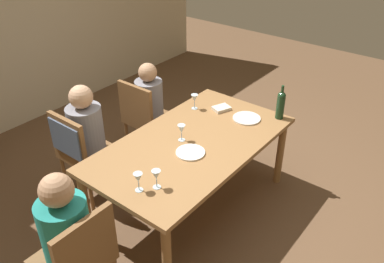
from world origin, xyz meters
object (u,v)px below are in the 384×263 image
at_px(dining_table, 192,149).
at_px(dinner_plate_guest_left, 247,118).
at_px(person_man_bearded, 89,133).
at_px(wine_bottle_tall_green, 281,104).
at_px(wine_glass_centre, 181,129).
at_px(person_woman_host, 151,103).
at_px(chair_far_right, 144,116).
at_px(chair_far_left, 77,147).
at_px(wine_glass_near_right, 156,176).
at_px(dinner_plate_host, 190,152).
at_px(wine_glass_near_left, 195,99).
at_px(chair_left_end, 79,258).
at_px(wine_glass_far, 138,178).
at_px(person_man_guest, 65,235).

bearing_deg(dining_table, dinner_plate_guest_left, -14.53).
xyz_separation_m(person_man_bearded, wine_bottle_tall_green, (1.21, -1.28, 0.22)).
relative_size(person_man_bearded, wine_glass_centre, 7.70).
distance_m(dining_table, person_woman_host, 0.99).
distance_m(chair_far_right, person_woman_host, 0.15).
bearing_deg(chair_far_right, chair_far_left, -90.00).
relative_size(dining_table, chair_far_right, 1.98).
xyz_separation_m(wine_glass_near_right, dinner_plate_host, (0.49, 0.08, -0.10)).
relative_size(person_woman_host, person_man_bearded, 0.95).
relative_size(wine_glass_near_left, dinner_plate_host, 0.62).
distance_m(person_woman_host, dinner_plate_host, 1.15).
bearing_deg(wine_bottle_tall_green, chair_left_end, 171.95).
xyz_separation_m(chair_far_left, dinner_plate_host, (0.39, -0.99, 0.15)).
bearing_deg(wine_glass_near_right, dinner_plate_guest_left, 0.69).
xyz_separation_m(wine_glass_centre, dinner_plate_host, (-0.11, -0.18, -0.10)).
height_order(chair_far_right, wine_bottle_tall_green, wine_bottle_tall_green).
xyz_separation_m(chair_left_end, wine_glass_near_right, (0.66, -0.09, 0.31)).
bearing_deg(person_woman_host, chair_far_right, -90.00).
relative_size(wine_glass_near_left, dinner_plate_guest_left, 0.58).
bearing_deg(wine_glass_far, wine_glass_near_right, -37.12).
distance_m(person_man_guest, dinner_plate_guest_left, 1.92).
relative_size(chair_far_left, wine_bottle_tall_green, 2.79).
relative_size(wine_glass_near_left, wine_glass_centre, 1.00).
height_order(chair_far_right, wine_glass_near_left, chair_far_right).
xyz_separation_m(wine_bottle_tall_green, wine_glass_near_left, (-0.34, 0.73, -0.04)).
height_order(dining_table, wine_bottle_tall_green, wine_bottle_tall_green).
relative_size(person_woman_host, wine_glass_near_right, 7.31).
distance_m(dining_table, wine_glass_near_right, 0.68).
bearing_deg(person_man_guest, wine_glass_near_left, 10.26).
relative_size(dining_table, chair_far_left, 1.98).
distance_m(person_man_guest, wine_glass_centre, 1.27).
height_order(wine_glass_centre, wine_glass_near_right, same).
xyz_separation_m(wine_glass_centre, wine_glass_near_right, (-0.59, -0.26, 0.00)).
relative_size(person_man_bearded, dinner_plate_host, 4.80).
height_order(person_man_guest, wine_glass_near_right, person_man_guest).
bearing_deg(chair_far_right, person_woman_host, 90.00).
relative_size(chair_far_left, chair_left_end, 1.00).
bearing_deg(wine_bottle_tall_green, dinner_plate_host, 163.33).
xyz_separation_m(person_man_bearded, person_man_guest, (-0.91, -0.86, 0.01)).
bearing_deg(dinner_plate_host, chair_far_right, 64.67).
height_order(chair_far_left, wine_glass_near_left, chair_far_left).
relative_size(dining_table, wine_glass_near_right, 12.24).
xyz_separation_m(dining_table, chair_far_left, (-0.53, 0.89, -0.06)).
distance_m(person_woman_host, person_man_bearded, 0.82).
height_order(chair_far_right, chair_far_left, same).
distance_m(wine_glass_near_left, wine_glass_far, 1.29).
bearing_deg(wine_bottle_tall_green, chair_far_right, 111.39).
xyz_separation_m(person_man_guest, wine_glass_near_left, (1.77, 0.32, 0.17)).
bearing_deg(wine_glass_far, dining_table, 7.63).
bearing_deg(person_man_bearded, chair_far_right, 90.00).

